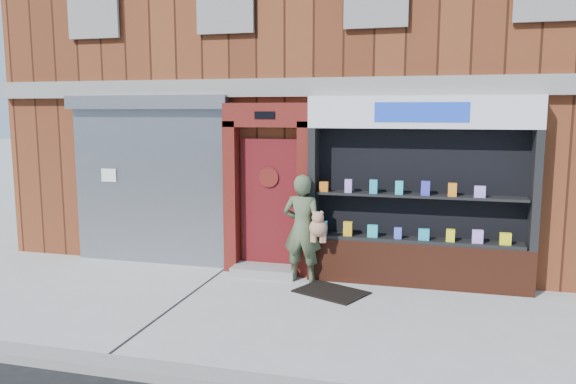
% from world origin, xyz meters
% --- Properties ---
extents(ground, '(80.00, 80.00, 0.00)m').
position_xyz_m(ground, '(0.00, 0.00, 0.00)').
color(ground, '#9E9E99').
rests_on(ground, ground).
extents(curb, '(60.00, 0.30, 0.12)m').
position_xyz_m(curb, '(0.00, -2.15, 0.06)').
color(curb, gray).
rests_on(curb, ground).
extents(building, '(12.00, 8.16, 8.00)m').
position_xyz_m(building, '(-0.00, 5.99, 4.00)').
color(building, '#5D2915').
rests_on(building, ground).
extents(shutter_bay, '(3.10, 0.30, 3.04)m').
position_xyz_m(shutter_bay, '(-3.00, 1.93, 1.72)').
color(shutter_bay, gray).
rests_on(shutter_bay, ground).
extents(red_door_bay, '(1.52, 0.58, 2.90)m').
position_xyz_m(red_door_bay, '(-0.75, 1.86, 1.46)').
color(red_door_bay, '#59140F').
rests_on(red_door_bay, ground).
extents(pharmacy_bay, '(3.50, 0.41, 3.00)m').
position_xyz_m(pharmacy_bay, '(1.75, 1.81, 1.37)').
color(pharmacy_bay, '#542314').
rests_on(pharmacy_bay, ground).
extents(woman, '(0.78, 0.53, 1.76)m').
position_xyz_m(woman, '(-0.04, 1.52, 0.89)').
color(woman, '#4A583A').
rests_on(woman, ground).
extents(doormat, '(1.22, 1.07, 0.03)m').
position_xyz_m(doormat, '(0.51, 1.05, 0.01)').
color(doormat, black).
rests_on(doormat, ground).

